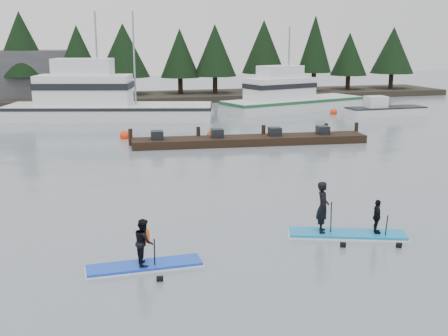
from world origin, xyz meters
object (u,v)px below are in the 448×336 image
object	(u,v)px
fishing_boat_large	(103,111)
paddleboard_solo	(144,251)
paddleboard_duo	(343,220)
fishing_boat_medium	(290,104)
floating_dock	(250,140)

from	to	relation	value
fishing_boat_large	paddleboard_solo	world-z (taller)	fishing_boat_large
paddleboard_solo	paddleboard_duo	world-z (taller)	paddleboard_duo
fishing_boat_large	fishing_boat_medium	xyz separation A→B (m)	(16.03, 1.00, -0.12)
fishing_boat_large	fishing_boat_medium	size ratio (longest dim) A/B	1.20
paddleboard_solo	fishing_boat_medium	bearing A→B (deg)	60.97
paddleboard_solo	paddleboard_duo	size ratio (longest dim) A/B	0.84
paddleboard_solo	fishing_boat_large	bearing A→B (deg)	87.88
fishing_boat_medium	paddleboard_solo	world-z (taller)	fishing_boat_medium
floating_dock	paddleboard_duo	bearing A→B (deg)	-92.31
floating_dock	paddleboard_solo	size ratio (longest dim) A/B	4.45
fishing_boat_medium	floating_dock	world-z (taller)	fishing_boat_medium
fishing_boat_medium	paddleboard_duo	bearing A→B (deg)	-126.11
fishing_boat_large	paddleboard_duo	size ratio (longest dim) A/B	4.37
floating_dock	paddleboard_solo	world-z (taller)	paddleboard_solo
floating_dock	fishing_boat_large	bearing A→B (deg)	125.80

